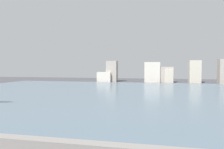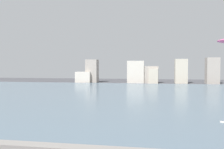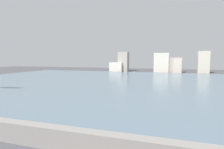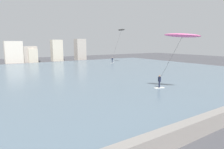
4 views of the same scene
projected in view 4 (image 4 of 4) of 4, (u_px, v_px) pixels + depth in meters
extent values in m
cube|color=gray|center=(160.00, 142.00, 10.49)|extent=(60.00, 0.70, 1.14)
cube|color=slate|center=(38.00, 78.00, 32.46)|extent=(84.00, 52.00, 0.10)
cube|color=beige|center=(14.00, 52.00, 56.17)|extent=(4.72, 2.79, 6.28)
cube|color=#A89E93|center=(30.00, 54.00, 58.89)|extent=(4.01, 2.56, 4.81)
cube|color=beige|center=(32.00, 55.00, 58.94)|extent=(2.58, 3.35, 4.09)
cube|color=beige|center=(57.00, 50.00, 62.99)|extent=(3.30, 2.66, 6.76)
cube|color=#A89E93|center=(80.00, 49.00, 67.64)|extent=(3.28, 3.03, 7.12)
cube|color=silver|center=(112.00, 63.00, 56.09)|extent=(1.40, 1.15, 0.06)
cylinder|color=#191E33|center=(112.00, 61.00, 56.02)|extent=(0.20, 0.20, 0.78)
cube|color=#191E33|center=(112.00, 59.00, 55.91)|extent=(0.37, 0.40, 0.60)
sphere|color=tan|center=(112.00, 58.00, 55.84)|extent=(0.20, 0.20, 0.20)
cylinder|color=#333333|center=(117.00, 45.00, 55.67)|extent=(2.60, 0.80, 8.09)
ellipsoid|color=black|center=(121.00, 30.00, 55.39)|extent=(2.08, 4.02, 0.83)
cube|color=silver|center=(159.00, 88.00, 25.08)|extent=(1.46, 0.76, 0.06)
cylinder|color=#191E33|center=(159.00, 84.00, 25.02)|extent=(0.20, 0.20, 0.78)
cube|color=#191E33|center=(159.00, 79.00, 24.91)|extent=(0.29, 0.38, 0.60)
sphere|color=#9E7051|center=(160.00, 76.00, 24.84)|extent=(0.20, 0.20, 0.20)
cylinder|color=#333333|center=(170.00, 60.00, 23.04)|extent=(0.39, 3.33, 5.25)
ellipsoid|color=pink|center=(182.00, 35.00, 21.14)|extent=(3.36, 3.72, 0.72)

